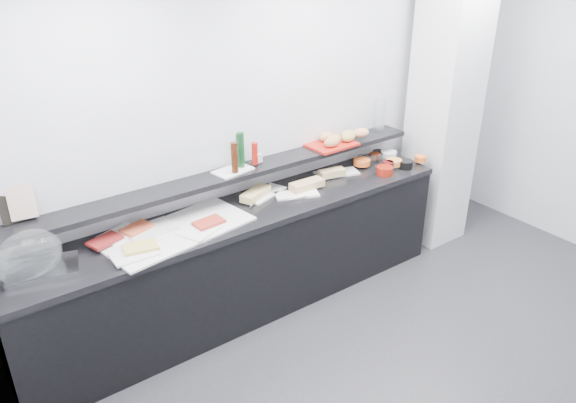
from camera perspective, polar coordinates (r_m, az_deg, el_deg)
ground at (r=4.21m, az=17.75°, el=-17.94°), size 5.00×5.00×0.00m
back_wall at (r=4.71m, az=0.47°, el=7.65°), size 5.00×0.02×2.70m
column at (r=5.48m, az=15.61°, el=9.37°), size 0.50×0.50×2.70m
buffet_cabinet at (r=4.53m, az=-4.46°, el=-6.25°), size 3.60×0.60×0.85m
counter_top at (r=4.30m, az=-4.66°, el=-1.18°), size 3.62×0.62×0.05m
wall_shelf at (r=4.33m, az=-6.01°, el=2.68°), size 3.60×0.25×0.04m
cloche_base at (r=3.84m, az=-23.61°, el=-6.35°), size 0.48×0.39×0.04m
cloche_dome at (r=3.80m, az=-24.85°, el=-5.13°), size 0.49×0.39×0.34m
linen_runner at (r=4.05m, az=-11.12°, el=-2.98°), size 1.12×0.65×0.01m
platter_meat_a at (r=4.08m, az=-16.68°, el=-3.14°), size 0.32×0.27×0.01m
food_meat_a at (r=3.98m, az=-18.12°, el=-3.80°), size 0.25×0.20×0.02m
platter_salmon at (r=4.07m, az=-13.77°, el=-2.80°), size 0.36×0.25×0.01m
food_salmon at (r=4.08m, az=-15.12°, el=-2.63°), size 0.24×0.20×0.02m
platter_cheese at (r=3.81m, az=-15.38°, el=-5.20°), size 0.30×0.20×0.01m
food_cheese at (r=3.84m, az=-14.76°, el=-4.50°), size 0.25×0.18×0.02m
platter_meat_b at (r=4.02m, az=-8.70°, el=-2.71°), size 0.39×0.33×0.01m
food_meat_b at (r=4.06m, az=-8.05°, el=-2.11°), size 0.22×0.15×0.02m
sandwich_plate_left at (r=4.53m, az=-2.39°, el=0.80°), size 0.42×0.28×0.01m
sandwich_food_left at (r=4.44m, az=-3.32°, el=0.80°), size 0.31×0.22×0.06m
tongs_left at (r=4.35m, az=-3.49°, el=-0.17°), size 0.14×0.09×0.01m
sandwich_plate_mid at (r=4.51m, az=0.91°, el=0.74°), size 0.38×0.27×0.01m
sandwich_food_mid at (r=4.59m, az=1.94°, el=1.72°), size 0.29×0.12×0.06m
tongs_mid at (r=4.42m, az=1.06°, el=0.36°), size 0.16×0.03×0.01m
sandwich_plate_right at (r=4.93m, az=4.97°, el=2.89°), size 0.41×0.28×0.01m
sandwich_food_right at (r=4.83m, az=4.48°, el=2.92°), size 0.24×0.13×0.06m
tongs_right at (r=4.70m, az=3.44°, el=1.90°), size 0.14×0.10×0.01m
bowl_glass_fruit at (r=5.16m, az=8.00°, el=4.15°), size 0.19×0.19×0.07m
fill_glass_fruit at (r=5.08m, az=7.52°, el=4.00°), size 0.20×0.20×0.05m
bowl_black_jam at (r=5.31m, az=9.21°, el=4.72°), size 0.15×0.15×0.07m
fill_black_jam at (r=5.24m, az=8.81°, el=4.59°), size 0.13×0.13×0.05m
bowl_glass_cream at (r=5.24m, az=9.73°, el=4.41°), size 0.16×0.16×0.07m
fill_glass_cream at (r=5.31m, az=10.18°, el=4.79°), size 0.19×0.19×0.05m
bowl_red_jam at (r=4.96m, az=9.80°, el=3.11°), size 0.17×0.17×0.07m
fill_red_jam at (r=5.07m, az=10.15°, el=3.74°), size 0.11×0.11×0.05m
bowl_glass_salmon at (r=5.13m, az=10.57°, el=3.82°), size 0.16×0.16×0.07m
fill_glass_salmon at (r=5.12m, az=10.70°, el=3.94°), size 0.17×0.17×0.05m
bowl_black_fruit at (r=5.13m, az=11.84°, el=3.73°), size 0.17×0.17×0.07m
fill_black_fruit at (r=5.26m, az=13.30°, el=4.27°), size 0.12×0.12×0.05m
framed_print at (r=3.94m, az=-25.98°, el=-0.06°), size 0.21×0.09×0.26m
print_art at (r=3.91m, az=-25.43°, el=-0.10°), size 0.17×0.07×0.22m
condiment_tray at (r=4.34m, az=-5.62°, el=3.15°), size 0.32×0.23×0.01m
bottle_green_a at (r=4.36m, az=-4.91°, el=5.21°), size 0.07×0.07×0.26m
bottle_brown at (r=4.25m, az=-5.46°, el=4.45°), size 0.06×0.06×0.24m
bottle_green_b at (r=4.34m, az=-4.81°, el=5.27°), size 0.06×0.06×0.28m
bottle_hot at (r=4.40m, az=-3.40°, el=4.90°), size 0.06×0.06×0.18m
shaker_salt at (r=4.45m, az=-3.15°, el=4.38°), size 0.04×0.04×0.07m
shaker_pepper at (r=4.46m, az=-2.79°, el=4.46°), size 0.04×0.04×0.07m
bread_tray at (r=4.86m, az=4.47°, el=5.78°), size 0.42×0.30×0.02m
bread_roll_nw at (r=4.90m, az=3.84°, el=6.61°), size 0.16×0.12×0.08m
bread_roll_sw at (r=4.76m, az=4.42°, el=6.00°), size 0.15×0.11×0.08m
bread_roll_s at (r=4.90m, az=6.16°, el=6.52°), size 0.14×0.10×0.08m
bread_roll_se at (r=5.02m, az=7.40°, el=6.94°), size 0.17×0.13×0.08m
bread_roll_midw at (r=4.84m, az=4.72°, el=6.34°), size 0.14×0.12×0.08m
bread_roll_mide at (r=4.96m, az=6.13°, el=6.77°), size 0.15×0.11×0.08m
carafe at (r=5.21m, az=9.24°, el=8.58°), size 0.11×0.11×0.30m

